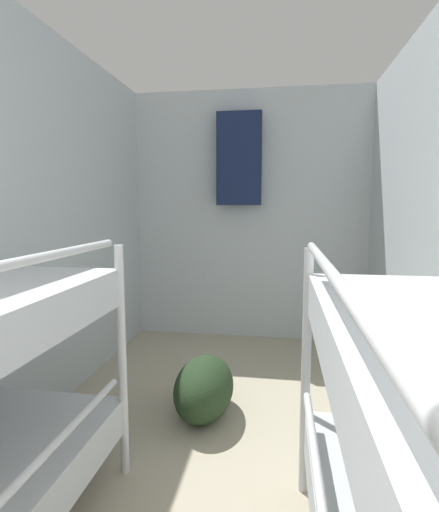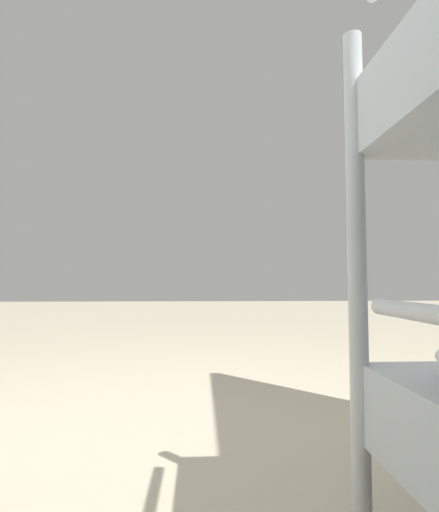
% 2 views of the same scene
% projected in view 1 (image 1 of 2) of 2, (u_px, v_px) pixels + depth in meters
% --- Properties ---
extents(wall_back, '(2.50, 0.06, 2.54)m').
position_uv_depth(wall_back, '(249.00, 217.00, 4.13)').
color(wall_back, silver).
rests_on(wall_back, ground_plane).
extents(duffel_bag, '(0.38, 0.65, 0.38)m').
position_uv_depth(duffel_bag, '(204.00, 388.00, 2.63)').
color(duffel_bag, '#23381E').
rests_on(duffel_bag, ground_plane).
extents(hanging_coat, '(0.44, 0.12, 0.90)m').
position_uv_depth(hanging_coat, '(239.00, 159.00, 3.93)').
color(hanging_coat, '#192347').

